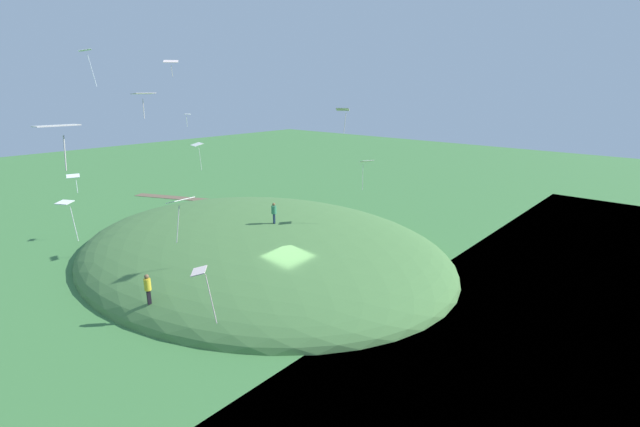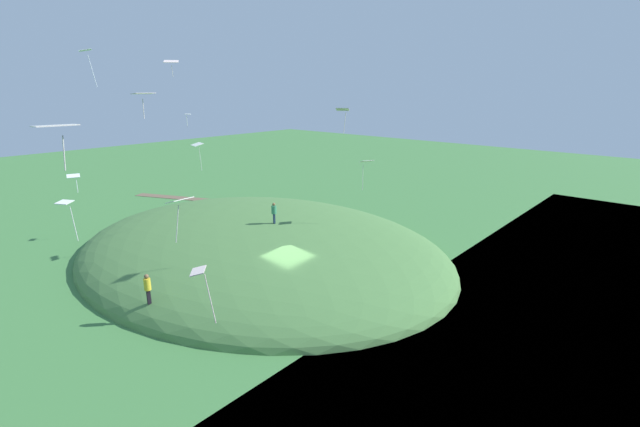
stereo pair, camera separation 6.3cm
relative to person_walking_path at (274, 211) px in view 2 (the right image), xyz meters
name	(u,v)px [view 2 (the right image)]	position (x,y,z in m)	size (l,w,h in m)	color
ground_plane	(289,290)	(-4.80, 3.30, -3.71)	(160.00, 160.00, 0.00)	#3E773C
grass_hill	(260,251)	(1.87, -0.06, -3.71)	(31.57, 25.46, 5.47)	#4A793E
dirt_path	(193,199)	(20.45, -6.04, -3.69)	(15.25, 1.33, 0.04)	brown
person_walking_path	(274,211)	(0.00, 0.00, 0.00)	(0.51, 0.51, 1.59)	#1B2D4A
person_on_hilltop	(147,285)	(-1.92, 11.15, -1.48)	(0.37, 0.37, 1.75)	black
kite_0	(86,52)	(7.45, 8.89, 10.97)	(1.30, 1.13, 2.32)	white
kite_1	(197,146)	(4.86, 2.96, 4.68)	(1.11, 0.88, 2.11)	white
kite_2	(143,94)	(-1.32, 9.89, 8.48)	(0.83, 1.11, 1.29)	silver
kite_3	(179,203)	(-8.66, 12.71, 4.62)	(0.65, 0.93, 1.83)	white
kite_4	(343,111)	(-7.23, 1.04, 7.51)	(0.90, 0.82, 1.48)	white
kite_6	(66,205)	(-1.92, 14.45, 3.66)	(0.91, 0.92, 1.89)	white
kite_7	(188,115)	(9.16, 0.86, 6.64)	(0.76, 0.74, 1.06)	white
kite_8	(56,127)	(-9.27, 16.70, 7.73)	(0.87, 1.17, 1.32)	silver
kite_9	(74,177)	(8.29, 10.48, 3.05)	(0.77, 0.92, 1.23)	white
kite_10	(200,276)	(-10.89, 13.47, 2.51)	(0.84, 0.82, 2.11)	silver
kite_11	(171,62)	(10.60, 1.07, 10.82)	(1.30, 1.38, 1.33)	#F4D9D1
kite_12	(366,163)	(-4.62, -5.11, 3.44)	(1.04, 1.16, 2.27)	silver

